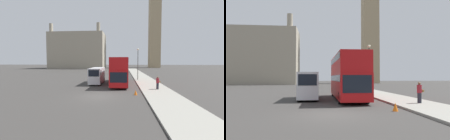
{
  "view_description": "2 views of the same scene",
  "coord_description": "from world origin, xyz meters",
  "views": [
    {
      "loc": [
        2.75,
        -15.84,
        3.77
      ],
      "look_at": [
        0.94,
        7.67,
        2.4
      ],
      "focal_mm": 24.0,
      "sensor_mm": 36.0,
      "label": 1
    },
    {
      "loc": [
        -0.91,
        -12.77,
        2.14
      ],
      "look_at": [
        1.97,
        16.93,
        3.23
      ],
      "focal_mm": 35.0,
      "sensor_mm": 36.0,
      "label": 2
    }
  ],
  "objects": [
    {
      "name": "street_lamp",
      "position": [
        5.57,
        13.87,
        4.14
      ],
      "size": [
        0.36,
        0.36,
        6.14
      ],
      "color": "#2D332D",
      "rests_on": "sidewalk_strip"
    },
    {
      "name": "sidewalk_strip",
      "position": [
        6.95,
        0.0,
        0.07
      ],
      "size": [
        3.9,
        120.0,
        0.15
      ],
      "color": "gray",
      "rests_on": "ground_plane"
    },
    {
      "name": "traffic_cone",
      "position": [
        4.12,
        0.9,
        0.28
      ],
      "size": [
        0.36,
        0.36,
        0.55
      ],
      "color": "orange",
      "rests_on": "ground_plane"
    },
    {
      "name": "red_double_decker_bus",
      "position": [
        2.11,
        8.86,
        2.4
      ],
      "size": [
        2.58,
        10.93,
        4.32
      ],
      "color": "#B71114",
      "rests_on": "ground_plane"
    },
    {
      "name": "building_block_distant",
      "position": [
        -21.55,
        64.01,
        9.33
      ],
      "size": [
        28.18,
        15.17,
        22.66
      ],
      "color": "#9E937F",
      "rests_on": "ground_plane"
    },
    {
      "name": "clock_tower",
      "position": [
        20.98,
        75.33,
        31.89
      ],
      "size": [
        6.77,
        6.94,
        62.2
      ],
      "color": "tan",
      "rests_on": "ground_plane"
    },
    {
      "name": "ground_plane",
      "position": [
        0.0,
        0.0,
        0.0
      ],
      "size": [
        300.0,
        300.0,
        0.0
      ],
      "primitive_type": "plane",
      "color": "#383533"
    },
    {
      "name": "white_van",
      "position": [
        -1.72,
        9.15,
        1.43
      ],
      "size": [
        1.94,
        5.89,
        2.67
      ],
      "color": "silver",
      "rests_on": "ground_plane"
    },
    {
      "name": "pedestrian",
      "position": [
        7.19,
        3.86,
        0.98
      ],
      "size": [
        0.53,
        0.37,
        1.66
      ],
      "color": "#23232D",
      "rests_on": "sidewalk_strip"
    }
  ]
}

